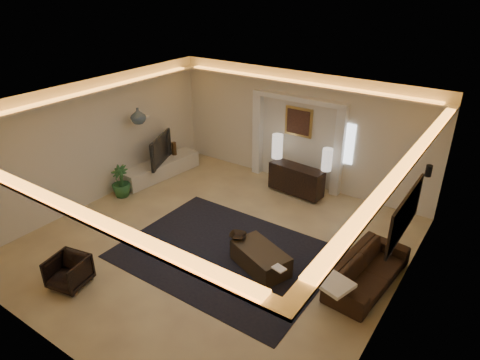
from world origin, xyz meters
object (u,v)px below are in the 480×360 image
Objects in this scene: console at (296,179)px; sofa at (368,270)px; armchair at (69,272)px; coffee_table at (260,259)px.

console is 0.70× the size of sofa.
console reaches higher than sofa.
console is 3.52m from sofa.
console reaches higher than armchair.
console is 2.18× the size of armchair.
coffee_table is (0.85, -3.02, -0.20)m from console.
sofa reaches higher than armchair.
armchair is at bearing -102.46° from console.
sofa is at bearing 42.94° from coffee_table.
console is at bearing 60.88° from armchair.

